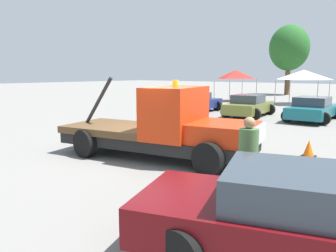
{
  "coord_description": "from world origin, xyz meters",
  "views": [
    {
      "loc": [
        6.8,
        -7.45,
        2.63
      ],
      "look_at": [
        0.5,
        0.0,
        1.05
      ],
      "focal_mm": 35.0,
      "sensor_mm": 36.0,
      "label": 1
    }
  ],
  "objects_px": {
    "tow_truck": "(167,128)",
    "person_near_truck": "(248,154)",
    "traffic_cone": "(309,149)",
    "foreground_car": "(327,222)",
    "parked_car_olive": "(249,106)",
    "tree_center": "(289,48)",
    "parked_car_teal": "(312,109)",
    "canopy_tent_red": "(236,74)",
    "parked_car_navy": "(196,103)",
    "canopy_tent_white": "(304,75)"
  },
  "relations": [
    {
      "from": "tow_truck",
      "to": "parked_car_navy",
      "type": "height_order",
      "value": "tow_truck"
    },
    {
      "from": "tow_truck",
      "to": "parked_car_olive",
      "type": "relative_size",
      "value": 1.46
    },
    {
      "from": "parked_car_teal",
      "to": "tree_center",
      "type": "xyz_separation_m",
      "value": [
        -9.29,
        21.03,
        4.94
      ]
    },
    {
      "from": "foreground_car",
      "to": "canopy_tent_red",
      "type": "relative_size",
      "value": 1.93
    },
    {
      "from": "person_near_truck",
      "to": "parked_car_navy",
      "type": "distance_m",
      "value": 15.8
    },
    {
      "from": "parked_car_olive",
      "to": "canopy_tent_white",
      "type": "height_order",
      "value": "canopy_tent_white"
    },
    {
      "from": "canopy_tent_white",
      "to": "traffic_cone",
      "type": "bearing_deg",
      "value": -71.18
    },
    {
      "from": "foreground_car",
      "to": "parked_car_olive",
      "type": "height_order",
      "value": "same"
    },
    {
      "from": "parked_car_olive",
      "to": "tree_center",
      "type": "distance_m",
      "value": 22.93
    },
    {
      "from": "canopy_tent_red",
      "to": "traffic_cone",
      "type": "bearing_deg",
      "value": -54.97
    },
    {
      "from": "canopy_tent_white",
      "to": "tree_center",
      "type": "distance_m",
      "value": 13.07
    },
    {
      "from": "parked_car_navy",
      "to": "traffic_cone",
      "type": "xyz_separation_m",
      "value": [
        9.77,
        -7.6,
        -0.39
      ]
    },
    {
      "from": "parked_car_navy",
      "to": "canopy_tent_red",
      "type": "bearing_deg",
      "value": 8.35
    },
    {
      "from": "foreground_car",
      "to": "tree_center",
      "type": "relative_size",
      "value": 0.68
    },
    {
      "from": "tow_truck",
      "to": "traffic_cone",
      "type": "bearing_deg",
      "value": 29.89
    },
    {
      "from": "person_near_truck",
      "to": "parked_car_olive",
      "type": "xyz_separation_m",
      "value": [
        -6.2,
        12.48,
        -0.38
      ]
    },
    {
      "from": "canopy_tent_white",
      "to": "traffic_cone",
      "type": "relative_size",
      "value": 6.26
    },
    {
      "from": "foreground_car",
      "to": "person_near_truck",
      "type": "xyz_separation_m",
      "value": [
        -1.88,
        1.42,
        0.37
      ]
    },
    {
      "from": "foreground_car",
      "to": "parked_car_olive",
      "type": "bearing_deg",
      "value": 100.0
    },
    {
      "from": "parked_car_olive",
      "to": "person_near_truck",
      "type": "bearing_deg",
      "value": -160.79
    },
    {
      "from": "tow_truck",
      "to": "person_near_truck",
      "type": "xyz_separation_m",
      "value": [
        3.51,
        -1.59,
        0.07
      ]
    },
    {
      "from": "tree_center",
      "to": "traffic_cone",
      "type": "distance_m",
      "value": 32.17
    },
    {
      "from": "foreground_car",
      "to": "parked_car_teal",
      "type": "distance_m",
      "value": 15.2
    },
    {
      "from": "person_near_truck",
      "to": "foreground_car",
      "type": "bearing_deg",
      "value": -140.52
    },
    {
      "from": "parked_car_olive",
      "to": "parked_car_teal",
      "type": "bearing_deg",
      "value": -87.55
    },
    {
      "from": "canopy_tent_white",
      "to": "parked_car_navy",
      "type": "bearing_deg",
      "value": -109.06
    },
    {
      "from": "foreground_car",
      "to": "traffic_cone",
      "type": "xyz_separation_m",
      "value": [
        -2.08,
        6.07,
        -0.4
      ]
    },
    {
      "from": "tree_center",
      "to": "canopy_tent_white",
      "type": "bearing_deg",
      "value": -63.97
    },
    {
      "from": "canopy_tent_white",
      "to": "traffic_cone",
      "type": "distance_m",
      "value": 19.22
    },
    {
      "from": "parked_car_navy",
      "to": "tree_center",
      "type": "bearing_deg",
      "value": 0.2
    },
    {
      "from": "tow_truck",
      "to": "traffic_cone",
      "type": "relative_size",
      "value": 11.91
    },
    {
      "from": "tow_truck",
      "to": "parked_car_teal",
      "type": "relative_size",
      "value": 1.43
    },
    {
      "from": "parked_car_teal",
      "to": "canopy_tent_white",
      "type": "xyz_separation_m",
      "value": [
        -3.72,
        9.62,
        1.84
      ]
    },
    {
      "from": "parked_car_olive",
      "to": "tow_truck",
      "type": "bearing_deg",
      "value": -173.33
    },
    {
      "from": "parked_car_navy",
      "to": "traffic_cone",
      "type": "bearing_deg",
      "value": -132.79
    },
    {
      "from": "parked_car_navy",
      "to": "traffic_cone",
      "type": "relative_size",
      "value": 7.97
    },
    {
      "from": "parked_car_teal",
      "to": "canopy_tent_red",
      "type": "relative_size",
      "value": 1.55
    },
    {
      "from": "parked_car_navy",
      "to": "canopy_tent_white",
      "type": "relative_size",
      "value": 1.27
    },
    {
      "from": "parked_car_navy",
      "to": "canopy_tent_red",
      "type": "distance_m",
      "value": 9.99
    },
    {
      "from": "canopy_tent_red",
      "to": "traffic_cone",
      "type": "height_order",
      "value": "canopy_tent_red"
    },
    {
      "from": "person_near_truck",
      "to": "tree_center",
      "type": "distance_m",
      "value": 36.44
    },
    {
      "from": "person_near_truck",
      "to": "parked_car_teal",
      "type": "relative_size",
      "value": 0.39
    },
    {
      "from": "canopy_tent_red",
      "to": "tree_center",
      "type": "relative_size",
      "value": 0.35
    },
    {
      "from": "parked_car_olive",
      "to": "tree_center",
      "type": "xyz_separation_m",
      "value": [
        -5.74,
        21.64,
        4.94
      ]
    },
    {
      "from": "tree_center",
      "to": "traffic_cone",
      "type": "relative_size",
      "value": 15.15
    },
    {
      "from": "person_near_truck",
      "to": "parked_car_navy",
      "type": "relative_size",
      "value": 0.4
    },
    {
      "from": "person_near_truck",
      "to": "traffic_cone",
      "type": "relative_size",
      "value": 3.22
    },
    {
      "from": "foreground_car",
      "to": "canopy_tent_white",
      "type": "xyz_separation_m",
      "value": [
        -8.24,
        24.13,
        1.83
      ]
    },
    {
      "from": "traffic_cone",
      "to": "tree_center",
      "type": "bearing_deg",
      "value": 111.7
    },
    {
      "from": "tow_truck",
      "to": "parked_car_navy",
      "type": "distance_m",
      "value": 12.47
    }
  ]
}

